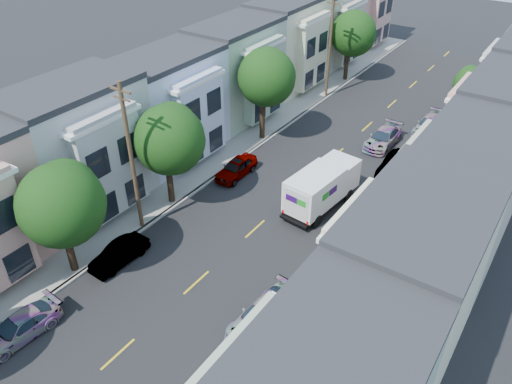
{
  "coord_description": "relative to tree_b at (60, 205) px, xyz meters",
  "views": [
    {
      "loc": [
        14.53,
        -15.27,
        20.42
      ],
      "look_at": [
        -0.57,
        6.94,
        2.2
      ],
      "focal_mm": 35.0,
      "sensor_mm": 36.0,
      "label": 1
    }
  ],
  "objects": [
    {
      "name": "townhouse_row_left",
      "position": [
        -4.85,
        18.23,
        -4.9
      ],
      "size": [
        5.0,
        70.0,
        8.5
      ],
      "primitive_type": "cube",
      "color": "#B3AE99",
      "rests_on": "ground"
    },
    {
      "name": "townhouse_row_right",
      "position": [
        17.45,
        18.23,
        -4.9
      ],
      "size": [
        5.0,
        70.0,
        8.5
      ],
      "primitive_type": "cube",
      "color": "#B3AE99",
      "rests_on": "ground"
    },
    {
      "name": "road_slab",
      "position": [
        6.3,
        18.23,
        -4.89
      ],
      "size": [
        12.0,
        70.0,
        0.02
      ],
      "primitive_type": "cube",
      "color": "black",
      "rests_on": "ground"
    },
    {
      "name": "tree_far_r",
      "position": [
        13.2,
        32.07,
        -0.97
      ],
      "size": [
        3.1,
        3.1,
        5.52
      ],
      "color": "black",
      "rests_on": "ground"
    },
    {
      "name": "sidewalk_right",
      "position": [
        13.65,
        18.23,
        -4.83
      ],
      "size": [
        2.6,
        70.0,
        0.15
      ],
      "primitive_type": "cube",
      "color": "gray",
      "rests_on": "ground"
    },
    {
      "name": "centerline",
      "position": [
        6.3,
        18.23,
        -4.9
      ],
      "size": [
        0.12,
        70.0,
        0.01
      ],
      "primitive_type": "cube",
      "color": "gold",
      "rests_on": "ground"
    },
    {
      "name": "sidewalk_left",
      "position": [
        -1.05,
        18.23,
        -4.83
      ],
      "size": [
        2.6,
        70.0,
        0.15
      ],
      "primitive_type": "cube",
      "color": "gray",
      "rests_on": "ground"
    },
    {
      "name": "parked_left_d",
      "position": [
        1.4,
        13.88,
        -4.22
      ],
      "size": [
        1.69,
        4.25,
        1.37
      ],
      "primitive_type": "imported",
      "rotation": [
        0.0,
        0.0,
        0.02
      ],
      "color": "#5B1C0B",
      "rests_on": "ground"
    },
    {
      "name": "tree_c",
      "position": [
        -0.0,
        8.48,
        0.18
      ],
      "size": [
        4.7,
        4.7,
        7.45
      ],
      "color": "black",
      "rests_on": "ground"
    },
    {
      "name": "parked_left_c",
      "position": [
        1.4,
        2.01,
        -4.27
      ],
      "size": [
        1.45,
        3.83,
        1.26
      ],
      "primitive_type": "imported",
      "rotation": [
        0.0,
        0.0,
        -0.03
      ],
      "color": "#9A9A9A",
      "rests_on": "ground"
    },
    {
      "name": "utility_pole_near",
      "position": [
        0.0,
        5.23,
        0.25
      ],
      "size": [
        1.6,
        0.26,
        10.0
      ],
      "color": "#42301E",
      "rests_on": "ground"
    },
    {
      "name": "tree_d",
      "position": [
        -0.0,
        19.98,
        0.71
      ],
      "size": [
        4.7,
        4.7,
        7.99
      ],
      "color": "black",
      "rests_on": "ground"
    },
    {
      "name": "fedex_truck",
      "position": [
        8.61,
        13.95,
        -3.24
      ],
      "size": [
        2.39,
        6.2,
        2.97
      ],
      "rotation": [
        0.0,
        0.0,
        -0.1
      ],
      "color": "silver",
      "rests_on": "ground"
    },
    {
      "name": "lead_sedan",
      "position": [
        8.76,
        24.71,
        -4.2
      ],
      "size": [
        1.99,
        4.67,
        1.4
      ],
      "primitive_type": "imported",
      "rotation": [
        0.0,
        0.0,
        -0.01
      ],
      "color": "black",
      "rests_on": "ground"
    },
    {
      "name": "curb_left",
      "position": [
        0.25,
        18.23,
        -4.83
      ],
      "size": [
        0.3,
        70.0,
        0.15
      ],
      "primitive_type": "cube",
      "color": "gray",
      "rests_on": "ground"
    },
    {
      "name": "tree_e",
      "position": [
        -0.0,
        36.31,
        0.21
      ],
      "size": [
        4.7,
        4.7,
        7.48
      ],
      "color": "black",
      "rests_on": "ground"
    },
    {
      "name": "ground",
      "position": [
        6.3,
        3.23,
        -4.9
      ],
      "size": [
        160.0,
        160.0,
        0.0
      ],
      "primitive_type": "plane",
      "color": "black",
      "rests_on": "ground"
    },
    {
      "name": "parked_left_b",
      "position": [
        1.4,
        -4.71,
        -4.28
      ],
      "size": [
        2.04,
        4.26,
        1.24
      ],
      "primitive_type": "imported",
      "rotation": [
        0.0,
        0.0,
        -0.07
      ],
      "color": "black",
      "rests_on": "ground"
    },
    {
      "name": "parked_right_c",
      "position": [
        11.2,
        21.13,
        -4.2
      ],
      "size": [
        1.63,
        4.24,
        1.4
      ],
      "primitive_type": "imported",
      "rotation": [
        0.0,
        0.0,
        -0.04
      ],
      "color": "black",
      "rests_on": "ground"
    },
    {
      "name": "utility_pole_far",
      "position": [
        0.0,
        31.23,
        0.25
      ],
      "size": [
        1.6,
        0.26,
        10.0
      ],
      "color": "#42301E",
      "rests_on": "ground"
    },
    {
      "name": "curb_right",
      "position": [
        12.35,
        18.23,
        -4.83
      ],
      "size": [
        0.3,
        70.0,
        0.15
      ],
      "primitive_type": "cube",
      "color": "gray",
      "rests_on": "ground"
    },
    {
      "name": "parked_right_d",
      "position": [
        11.2,
        29.39,
        -4.22
      ],
      "size": [
        1.97,
        4.6,
        1.37
      ],
      "primitive_type": "imported",
      "rotation": [
        0.0,
        0.0,
        -0.01
      ],
      "color": "black",
      "rests_on": "ground"
    },
    {
      "name": "parked_right_b",
      "position": [
        11.2,
        2.82,
        -4.2
      ],
      "size": [
        2.31,
        4.8,
        1.4
      ],
      "primitive_type": "imported",
      "rotation": [
        0.0,
        0.0,
        -0.08
      ],
      "color": "silver",
      "rests_on": "ground"
    },
    {
      "name": "tree_b",
      "position": [
        0.0,
        0.0,
        0.0
      ],
      "size": [
        4.7,
        4.7,
        7.27
      ],
      "color": "black",
      "rests_on": "ground"
    }
  ]
}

